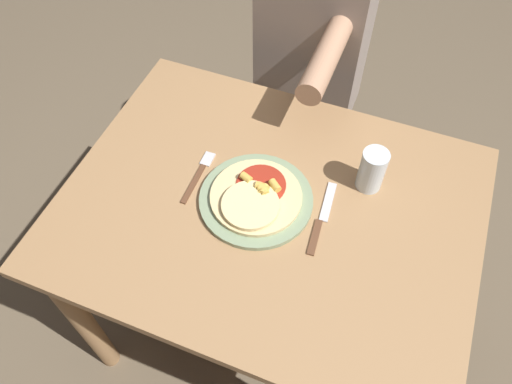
{
  "coord_description": "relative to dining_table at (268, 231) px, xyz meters",
  "views": [
    {
      "loc": [
        0.22,
        -0.66,
        1.79
      ],
      "look_at": [
        -0.04,
        -0.0,
        0.79
      ],
      "focal_mm": 35.0,
      "sensor_mm": 36.0,
      "label": 1
    }
  ],
  "objects": [
    {
      "name": "plate",
      "position": [
        -0.04,
        -0.0,
        0.13
      ],
      "size": [
        0.29,
        0.29,
        0.01
      ],
      "color": "gray",
      "rests_on": "dining_table"
    },
    {
      "name": "ground_plane",
      "position": [
        0.0,
        0.0,
        -0.63
      ],
      "size": [
        8.0,
        8.0,
        0.0
      ],
      "primitive_type": "plane",
      "color": "brown"
    },
    {
      "name": "person_diner",
      "position": [
        -0.09,
        0.65,
        0.1
      ],
      "size": [
        0.34,
        0.52,
        1.24
      ],
      "color": "#2D2D38",
      "rests_on": "ground_plane"
    },
    {
      "name": "knife",
      "position": [
        0.13,
        0.01,
        0.13
      ],
      "size": [
        0.03,
        0.22,
        0.0
      ],
      "color": "brown",
      "rests_on": "dining_table"
    },
    {
      "name": "fork",
      "position": [
        -0.21,
        0.03,
        0.13
      ],
      "size": [
        0.03,
        0.18,
        0.0
      ],
      "color": "brown",
      "rests_on": "dining_table"
    },
    {
      "name": "pizza",
      "position": [
        -0.04,
        -0.01,
        0.15
      ],
      "size": [
        0.23,
        0.23,
        0.04
      ],
      "color": "#E0C689",
      "rests_on": "plate"
    },
    {
      "name": "dining_table",
      "position": [
        0.0,
        0.0,
        0.0
      ],
      "size": [
        1.03,
        0.8,
        0.75
      ],
      "color": "#9E754C",
      "rests_on": "ground_plane"
    },
    {
      "name": "drinking_glass",
      "position": [
        0.21,
        0.15,
        0.19
      ],
      "size": [
        0.07,
        0.07,
        0.12
      ],
      "color": "silver",
      "rests_on": "dining_table"
    }
  ]
}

